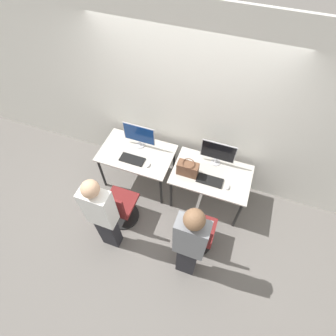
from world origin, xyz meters
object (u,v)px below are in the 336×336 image
at_px(monitor_right, 218,152).
at_px(handbag, 188,169).
at_px(person_left, 102,215).
at_px(mouse_left, 148,165).
at_px(person_right, 190,244).
at_px(office_chair_right, 197,234).
at_px(keyboard_right, 210,180).
at_px(monitor_left, 139,135).
at_px(office_chair_left, 119,208).
at_px(mouse_right, 228,187).
at_px(keyboard_left, 132,159).

height_order(monitor_right, handbag, monitor_right).
height_order(person_left, handbag, person_left).
height_order(mouse_left, person_right, person_right).
bearing_deg(person_left, office_chair_right, 17.07).
bearing_deg(keyboard_right, office_chair_right, -86.44).
distance_m(monitor_left, office_chair_right, 1.67).
xyz_separation_m(mouse_left, office_chair_right, (0.97, -0.63, -0.37)).
bearing_deg(mouse_left, monitor_left, 128.93).
bearing_deg(office_chair_left, mouse_right, 24.50).
relative_size(office_chair_left, person_right, 0.55).
xyz_separation_m(person_left, handbag, (0.79, 1.05, -0.01)).
bearing_deg(person_left, handbag, 52.99).
bearing_deg(monitor_right, mouse_right, -55.53).
height_order(person_left, person_right, person_right).
xyz_separation_m(person_left, keyboard_right, (1.13, 1.04, -0.11)).
bearing_deg(monitor_right, handbag, -135.25).
distance_m(mouse_left, handbag, 0.60).
bearing_deg(mouse_left, monitor_right, 23.20).
distance_m(mouse_right, person_right, 1.06).
xyz_separation_m(mouse_right, handbag, (-0.60, 0.04, 0.10)).
bearing_deg(office_chair_left, person_right, -17.68).
bearing_deg(office_chair_right, mouse_left, 146.93).
height_order(monitor_left, person_left, person_left).
xyz_separation_m(monitor_left, keyboard_right, (1.20, -0.29, -0.22)).
distance_m(keyboard_right, office_chair_right, 0.77).
relative_size(monitor_left, person_right, 0.30).
bearing_deg(monitor_right, monitor_left, -176.79).
height_order(keyboard_left, office_chair_right, office_chair_right).
distance_m(mouse_left, office_chair_right, 1.21).
bearing_deg(mouse_left, office_chair_left, -109.94).
bearing_deg(handbag, monitor_left, 162.54).
xyz_separation_m(monitor_left, person_left, (0.06, -1.32, -0.11)).
distance_m(keyboard_left, handbag, 0.86).
relative_size(monitor_left, mouse_left, 5.56).
distance_m(monitor_left, monitor_right, 1.20).
bearing_deg(mouse_left, person_right, -46.77).
bearing_deg(monitor_left, handbag, -17.46).
xyz_separation_m(mouse_left, mouse_right, (1.19, 0.02, 0.00)).
height_order(office_chair_right, handbag, handbag).
bearing_deg(monitor_right, keyboard_left, -162.41).
bearing_deg(office_chair_right, monitor_left, 142.12).
height_order(mouse_left, person_left, person_left).
distance_m(office_chair_left, keyboard_right, 1.38).
bearing_deg(handbag, monitor_right, 44.75).
height_order(person_left, monitor_right, person_left).
xyz_separation_m(keyboard_left, person_left, (0.06, -1.01, 0.11)).
relative_size(mouse_left, person_right, 0.05).
bearing_deg(office_chair_right, office_chair_left, 179.75).
height_order(monitor_right, person_right, person_right).
distance_m(keyboard_left, office_chair_right, 1.44).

